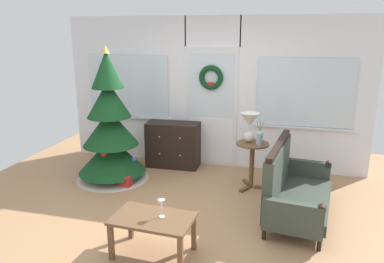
# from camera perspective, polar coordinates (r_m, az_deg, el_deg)

# --- Properties ---
(ground_plane) EXTENTS (6.76, 6.76, 0.00)m
(ground_plane) POSITION_cam_1_polar(r_m,az_deg,el_deg) (4.86, -2.27, -13.09)
(ground_plane) COLOR #AD7F56
(back_wall_with_door) EXTENTS (5.20, 0.19, 2.55)m
(back_wall_with_door) POSITION_cam_1_polar(r_m,az_deg,el_deg) (6.38, 3.07, 6.00)
(back_wall_with_door) COLOR white
(back_wall_with_door) RESTS_ON ground
(christmas_tree) EXTENTS (1.15, 1.15, 2.10)m
(christmas_tree) POSITION_cam_1_polar(r_m,az_deg,el_deg) (5.95, -12.42, -0.27)
(christmas_tree) COLOR #4C331E
(christmas_tree) RESTS_ON ground
(dresser_cabinet) EXTENTS (0.91, 0.46, 0.78)m
(dresser_cabinet) POSITION_cam_1_polar(r_m,az_deg,el_deg) (6.46, -2.91, -2.01)
(dresser_cabinet) COLOR black
(dresser_cabinet) RESTS_ON ground
(settee_sofa) EXTENTS (0.89, 1.61, 0.96)m
(settee_sofa) POSITION_cam_1_polar(r_m,az_deg,el_deg) (4.93, 15.04, -8.37)
(settee_sofa) COLOR black
(settee_sofa) RESTS_ON ground
(side_table) EXTENTS (0.50, 0.48, 0.71)m
(side_table) POSITION_cam_1_polar(r_m,az_deg,el_deg) (5.59, 9.22, -3.77)
(side_table) COLOR brown
(side_table) RESTS_ON ground
(table_lamp) EXTENTS (0.28, 0.28, 0.44)m
(table_lamp) POSITION_cam_1_polar(r_m,az_deg,el_deg) (5.50, 8.86, 1.24)
(table_lamp) COLOR silver
(table_lamp) RESTS_ON side_table
(flower_vase) EXTENTS (0.11, 0.10, 0.35)m
(flower_vase) POSITION_cam_1_polar(r_m,az_deg,el_deg) (5.43, 10.35, -0.83)
(flower_vase) COLOR #99ADBC
(flower_vase) RESTS_ON side_table
(coffee_table) EXTENTS (0.87, 0.57, 0.43)m
(coffee_table) POSITION_cam_1_polar(r_m,az_deg,el_deg) (4.01, -6.01, -13.80)
(coffee_table) COLOR brown
(coffee_table) RESTS_ON ground
(wine_glass) EXTENTS (0.08, 0.08, 0.20)m
(wine_glass) POSITION_cam_1_polar(r_m,az_deg,el_deg) (3.92, -4.72, -11.09)
(wine_glass) COLOR silver
(wine_glass) RESTS_ON coffee_table
(gift_box) EXTENTS (0.17, 0.16, 0.17)m
(gift_box) POSITION_cam_1_polar(r_m,az_deg,el_deg) (5.81, -10.17, -7.48)
(gift_box) COLOR red
(gift_box) RESTS_ON ground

